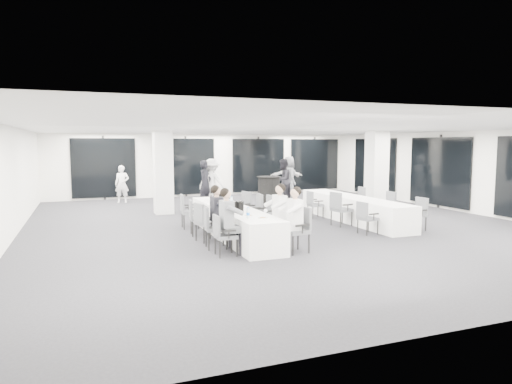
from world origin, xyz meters
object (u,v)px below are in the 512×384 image
chair_main_left_second (212,225)px  standing_guest_g (122,182)px  banquet_table_main (233,222)px  chair_main_left_mid (204,220)px  chair_side_right_far (358,199)px  banquet_table_side (353,209)px  standing_guest_a (205,180)px  chair_main_left_near (222,233)px  chair_main_right_mid (266,213)px  chair_main_right_far (243,206)px  standing_guest_c (212,179)px  cocktail_table (269,193)px  chair_main_right_fourth (255,210)px  standing_guest_h (374,181)px  chair_side_right_near (418,212)px  standing_guest_b (283,177)px  chair_side_left_far (313,203)px  ice_bucket_far (218,196)px  standing_guest_e (289,174)px  chair_side_right_mid (387,205)px  chair_main_right_near (299,227)px  chair_main_left_far (187,209)px  chair_main_left_fourth (196,215)px  chair_main_right_second (283,224)px  ice_bucket_near (239,207)px  chair_side_left_mid (339,207)px  chair_side_left_near (366,216)px

chair_main_left_second → standing_guest_g: (-1.23, 9.18, 0.31)m
banquet_table_main → chair_main_left_mid: (-0.83, -0.33, 0.16)m
chair_main_left_second → chair_side_right_far: size_ratio=1.03×
banquet_table_side → standing_guest_a: size_ratio=2.55×
chair_main_left_near → chair_main_right_mid: 2.36m
chair_main_right_far → standing_guest_c: bearing=-18.0°
standing_guest_c → standing_guest_g: (-3.25, 1.80, -0.16)m
cocktail_table → chair_main_right_fourth: (-1.79, -3.31, -0.05)m
chair_main_left_mid → standing_guest_h: size_ratio=0.54×
chair_main_right_mid → chair_side_right_near: bearing=-102.2°
chair_side_right_far → standing_guest_b: (-0.78, 4.34, 0.46)m
standing_guest_c → banquet_table_main: bearing=124.1°
chair_side_left_far → ice_bucket_far: 3.40m
chair_main_right_fourth → standing_guest_e: 8.10m
cocktail_table → chair_main_right_mid: size_ratio=1.17×
chair_side_right_mid → standing_guest_c: size_ratio=0.46×
chair_main_left_mid → chair_side_right_far: 6.25m
chair_main_left_near → chair_main_right_near: size_ratio=0.89×
banquet_table_side → chair_side_left_far: chair_side_left_far is taller
chair_main_right_far → chair_main_left_far: bearing=78.2°
standing_guest_h → standing_guest_g: bearing=60.3°
ice_bucket_far → chair_main_right_mid: bearing=-62.1°
chair_main_left_fourth → chair_main_right_second: (1.65, -1.79, -0.04)m
banquet_table_side → chair_side_right_far: chair_side_right_far is taller
chair_main_right_mid → chair_side_right_near: size_ratio=1.15×
ice_bucket_near → chair_main_left_far: bearing=107.4°
standing_guest_b → cocktail_table: bearing=14.5°
chair_main_left_second → standing_guest_e: size_ratio=0.47×
chair_main_right_near → chair_side_right_near: 4.31m
chair_side_left_mid → chair_side_right_far: (1.67, 1.58, -0.03)m
chair_main_left_near → chair_side_left_mid: bearing=118.7°
standing_guest_c → chair_main_right_far: bearing=130.4°
chair_main_left_far → chair_main_right_near: bearing=28.6°
chair_main_left_second → cocktail_table: bearing=151.4°
chair_side_right_far → standing_guest_e: size_ratio=0.46×
standing_guest_c → standing_guest_h: bearing=-151.3°
chair_side_right_far → standing_guest_c: 5.81m
chair_side_right_mid → ice_bucket_far: size_ratio=3.40×
banquet_table_main → standing_guest_g: 8.35m
chair_main_left_near → chair_side_right_mid: bearing=111.7°
cocktail_table → standing_guest_e: size_ratio=0.59×
chair_main_left_near → ice_bucket_near: size_ratio=3.42×
chair_main_left_far → chair_main_right_mid: (1.67, -1.72, 0.05)m
chair_main_left_mid → chair_side_left_near: 4.22m
chair_side_left_mid → standing_guest_b: bearing=162.4°
standing_guest_c → standing_guest_e: standing_guest_e is taller
standing_guest_g → chair_side_right_far: bearing=-30.0°
standing_guest_e → ice_bucket_near: bearing=149.1°
chair_main_left_mid → standing_guest_c: size_ratio=0.47×
chair_main_right_near → standing_guest_b: standing_guest_b is taller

